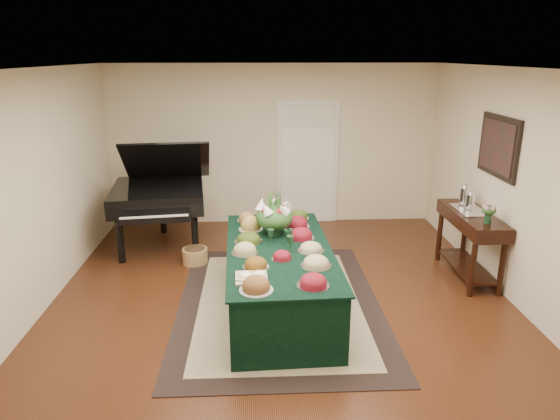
{
  "coord_description": "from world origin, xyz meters",
  "views": [
    {
      "loc": [
        -0.28,
        -5.4,
        2.85
      ],
      "look_at": [
        0.0,
        0.3,
        1.05
      ],
      "focal_mm": 32.0,
      "sensor_mm": 36.0,
      "label": 1
    }
  ],
  "objects_px": {
    "buffet_table": "(279,278)",
    "grand_piano": "(159,195)",
    "floral_centerpiece": "(274,213)",
    "mahogany_sideboard": "(471,227)"
  },
  "relations": [
    {
      "from": "buffet_table",
      "to": "mahogany_sideboard",
      "type": "relative_size",
      "value": 1.89
    },
    {
      "from": "floral_centerpiece",
      "to": "grand_piano",
      "type": "height_order",
      "value": "grand_piano"
    },
    {
      "from": "floral_centerpiece",
      "to": "buffet_table",
      "type": "bearing_deg",
      "value": -85.18
    },
    {
      "from": "floral_centerpiece",
      "to": "grand_piano",
      "type": "bearing_deg",
      "value": 136.16
    },
    {
      "from": "buffet_table",
      "to": "floral_centerpiece",
      "type": "bearing_deg",
      "value": 94.82
    },
    {
      "from": "floral_centerpiece",
      "to": "mahogany_sideboard",
      "type": "height_order",
      "value": "floral_centerpiece"
    },
    {
      "from": "floral_centerpiece",
      "to": "mahogany_sideboard",
      "type": "xyz_separation_m",
      "value": [
        2.57,
        0.31,
        -0.34
      ]
    },
    {
      "from": "buffet_table",
      "to": "grand_piano",
      "type": "xyz_separation_m",
      "value": [
        -1.71,
        2.06,
        0.44
      ]
    },
    {
      "from": "buffet_table",
      "to": "grand_piano",
      "type": "distance_m",
      "value": 2.71
    },
    {
      "from": "buffet_table",
      "to": "grand_piano",
      "type": "height_order",
      "value": "grand_piano"
    }
  ]
}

